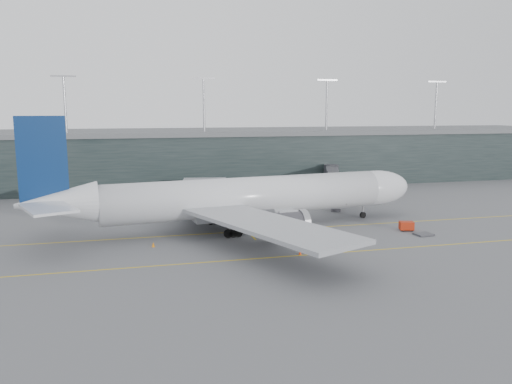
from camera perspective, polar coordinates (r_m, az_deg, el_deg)
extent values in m
plane|color=#525257|center=(90.10, -4.65, -4.10)|extent=(320.00, 320.00, 0.00)
cube|color=gold|center=(86.27, -4.22, -4.69)|extent=(160.00, 0.25, 0.02)
cube|color=gold|center=(71.11, -2.03, -7.76)|extent=(160.00, 0.25, 0.02)
cube|color=gold|center=(110.19, -3.76, -1.59)|extent=(0.25, 60.00, 0.02)
cube|color=black|center=(145.86, -8.37, 3.80)|extent=(240.00, 35.00, 14.00)
cube|color=#56585B|center=(145.33, -8.44, 6.78)|extent=(240.00, 36.00, 1.20)
cylinder|color=#9E9EA3|center=(135.50, -20.99, 9.22)|extent=(0.60, 0.60, 14.00)
cylinder|color=#9E9EA3|center=(135.84, -5.97, 9.78)|extent=(0.60, 0.60, 14.00)
cylinder|color=#9E9EA3|center=(144.90, 8.07, 9.71)|extent=(0.60, 0.60, 14.00)
cylinder|color=#9E9EA3|center=(161.22, 19.85, 9.21)|extent=(0.60, 0.60, 14.00)
cylinder|color=silver|center=(88.23, -1.03, -0.50)|extent=(50.93, 13.03, 6.80)
ellipsoid|color=silver|center=(100.51, 13.52, 0.46)|extent=(15.02, 8.53, 6.80)
cone|color=silver|center=(82.98, -21.78, -1.27)|extent=(12.79, 7.98, 6.53)
cube|color=#94979C|center=(88.36, -1.70, -2.22)|extent=(18.10, 7.63, 2.19)
cube|color=black|center=(102.76, 15.46, 1.19)|extent=(2.80, 3.57, 0.88)
cube|color=#94979C|center=(71.73, 1.14, -3.70)|extent=(21.59, 33.14, 0.60)
cylinder|color=#3B3A3F|center=(80.15, 3.00, -3.68)|extent=(8.10, 4.77, 3.84)
cube|color=#94979C|center=(103.46, -5.97, 0.31)|extent=(14.65, 32.96, 0.60)
cylinder|color=#3B3A3F|center=(99.15, -1.90, -1.14)|extent=(8.10, 4.77, 3.84)
cube|color=#092351|center=(82.11, -23.23, 3.41)|extent=(7.14, 1.43, 13.17)
cube|color=silver|center=(76.97, -22.67, -1.70)|extent=(9.31, 11.42, 0.38)
cube|color=silver|center=(88.86, -22.48, -0.29)|extent=(7.33, 10.61, 0.38)
cylinder|color=black|center=(99.93, 12.11, -2.58)|extent=(1.25, 0.59, 1.21)
cylinder|color=#9E9EA3|center=(99.76, 12.13, -2.12)|extent=(0.33, 0.33, 2.85)
cylinder|color=black|center=(83.02, -2.63, -4.74)|extent=(1.48, 0.72, 1.43)
cylinder|color=black|center=(92.81, -4.69, -3.25)|extent=(1.48, 0.72, 1.43)
cube|color=#29292E|center=(95.81, 9.37, -0.38)|extent=(4.18, 4.41, 2.75)
cube|color=#29292E|center=(103.84, 9.16, 0.37)|extent=(6.75, 12.81, 2.45)
cube|color=#29292E|center=(116.45, 8.89, 1.35)|extent=(6.98, 12.90, 2.55)
cube|color=#29292E|center=(129.08, 8.68, 2.14)|extent=(7.21, 12.98, 2.65)
cylinder|color=#9E9EA3|center=(105.03, 9.10, -1.21)|extent=(0.49, 0.49, 3.73)
cube|color=#3B3A3F|center=(105.31, 9.08, -2.02)|extent=(2.35, 2.06, 0.69)
cylinder|color=#29292E|center=(133.41, 2.56, 2.47)|extent=(3.93, 3.93, 2.94)
cylinder|color=#29292E|center=(133.82, 2.55, 1.14)|extent=(1.77, 1.77, 3.53)
cube|color=#A1210B|center=(91.37, 16.82, -3.69)|extent=(2.71, 2.10, 1.41)
cylinder|color=black|center=(90.79, 16.36, -4.21)|extent=(0.46, 0.27, 0.44)
cylinder|color=black|center=(91.26, 17.42, -4.19)|extent=(0.46, 0.27, 0.44)
cylinder|color=black|center=(91.81, 16.18, -4.05)|extent=(0.46, 0.27, 0.44)
cylinder|color=black|center=(92.27, 17.23, -4.03)|extent=(0.46, 0.27, 0.44)
cube|color=#36363A|center=(89.18, 18.60, -4.59)|extent=(3.11, 2.60, 0.29)
cube|color=#3B3A3F|center=(99.77, -7.94, -2.74)|extent=(2.18, 1.76, 0.22)
cube|color=#B5BAC2|center=(99.57, -7.95, -2.19)|extent=(1.75, 1.64, 1.62)
cube|color=#254C94|center=(99.40, -7.97, -1.71)|extent=(1.81, 1.70, 0.09)
cube|color=#3B3A3F|center=(101.28, -7.97, -2.56)|extent=(2.41, 2.21, 0.20)
cube|color=#A1A7AC|center=(101.10, -7.98, -2.08)|extent=(2.01, 1.96, 1.46)
cube|color=#254C94|center=(100.95, -7.99, -1.65)|extent=(2.08, 2.03, 0.08)
cube|color=#3B3A3F|center=(100.75, -6.47, -2.59)|extent=(2.14, 1.80, 0.20)
cube|color=#A0A5AC|center=(100.57, -6.48, -2.10)|extent=(1.74, 1.66, 1.47)
cube|color=#254C94|center=(100.42, -6.49, -1.68)|extent=(1.80, 1.71, 0.08)
cone|color=#DC540C|center=(95.36, 16.98, -3.50)|extent=(0.47, 0.47, 0.75)
cone|color=#EB3A0D|center=(73.77, 5.06, -6.87)|extent=(0.46, 0.46, 0.73)
cone|color=red|center=(100.69, -1.34, -2.40)|extent=(0.50, 0.50, 0.80)
cone|color=orange|center=(79.01, -11.66, -5.90)|extent=(0.50, 0.50, 0.79)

